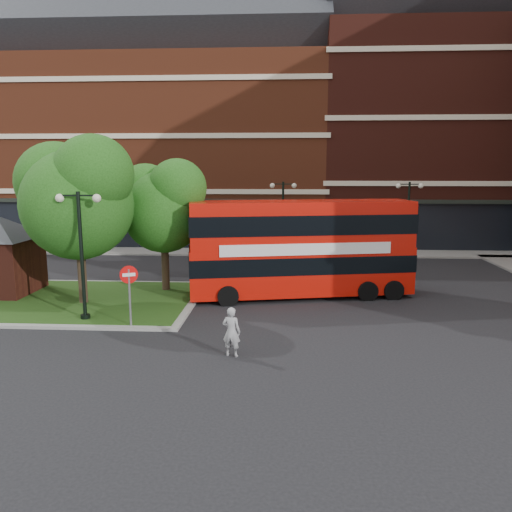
# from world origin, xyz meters

# --- Properties ---
(ground) EXTENTS (120.00, 120.00, 0.00)m
(ground) POSITION_xyz_m (0.00, 0.00, 0.00)
(ground) COLOR black
(ground) RESTS_ON ground
(pavement_far) EXTENTS (44.00, 3.00, 0.12)m
(pavement_far) POSITION_xyz_m (0.00, 16.50, 0.06)
(pavement_far) COLOR slate
(pavement_far) RESTS_ON ground
(terrace_far_left) EXTENTS (26.00, 12.00, 14.00)m
(terrace_far_left) POSITION_xyz_m (-8.00, 24.00, 7.00)
(terrace_far_left) COLOR brown
(terrace_far_left) RESTS_ON ground
(terrace_far_right) EXTENTS (18.00, 12.00, 16.00)m
(terrace_far_right) POSITION_xyz_m (14.00, 24.00, 8.00)
(terrace_far_right) COLOR #471911
(terrace_far_right) RESTS_ON ground
(traffic_island) EXTENTS (12.60, 7.60, 0.15)m
(traffic_island) POSITION_xyz_m (-8.00, 3.00, 0.07)
(traffic_island) COLOR gray
(traffic_island) RESTS_ON ground
(tree_island_west) EXTENTS (5.40, 4.71, 7.21)m
(tree_island_west) POSITION_xyz_m (-6.60, 2.58, 4.79)
(tree_island_west) COLOR #2D2116
(tree_island_west) RESTS_ON ground
(tree_island_east) EXTENTS (4.46, 3.90, 6.29)m
(tree_island_east) POSITION_xyz_m (-3.58, 5.06, 4.24)
(tree_island_east) COLOR #2D2116
(tree_island_east) RESTS_ON ground
(lamp_island) EXTENTS (1.72, 0.36, 5.00)m
(lamp_island) POSITION_xyz_m (-5.50, 0.20, 2.83)
(lamp_island) COLOR black
(lamp_island) RESTS_ON ground
(lamp_far_left) EXTENTS (1.72, 0.36, 5.00)m
(lamp_far_left) POSITION_xyz_m (2.00, 14.50, 2.83)
(lamp_far_left) COLOR black
(lamp_far_left) RESTS_ON ground
(lamp_far_right) EXTENTS (1.72, 0.36, 5.00)m
(lamp_far_right) POSITION_xyz_m (10.00, 14.50, 2.83)
(lamp_far_right) COLOR black
(lamp_far_right) RESTS_ON ground
(bus) EXTENTS (10.36, 4.23, 3.86)m
(bus) POSITION_xyz_m (2.87, 4.62, 2.53)
(bus) COLOR #BC1107
(bus) RESTS_ON ground
(woman) EXTENTS (0.65, 0.50, 1.59)m
(woman) POSITION_xyz_m (0.50, -3.00, 0.80)
(woman) COLOR #98989B
(woman) RESTS_ON ground
(car_silver) EXTENTS (4.49, 2.09, 1.49)m
(car_silver) POSITION_xyz_m (-0.95, 16.00, 0.74)
(car_silver) COLOR #ABADB2
(car_silver) RESTS_ON ground
(car_white) EXTENTS (4.76, 2.19, 1.51)m
(car_white) POSITION_xyz_m (3.62, 14.50, 0.76)
(car_white) COLOR white
(car_white) RESTS_ON ground
(no_entry_sign) EXTENTS (0.61, 0.32, 2.37)m
(no_entry_sign) POSITION_xyz_m (-3.50, -0.50, 1.69)
(no_entry_sign) COLOR slate
(no_entry_sign) RESTS_ON ground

